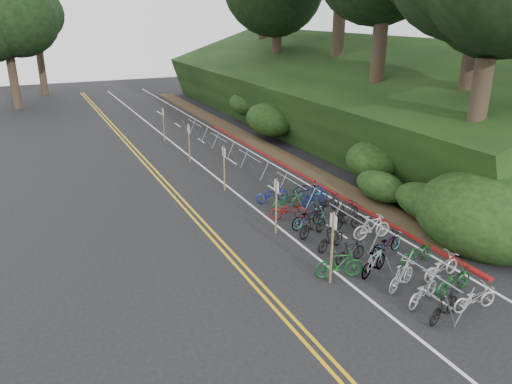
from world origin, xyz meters
TOP-DOWN VIEW (x-y plane):
  - ground at (0.00, 0.00)m, footprint 120.00×120.00m
  - road_markings at (0.63, 10.10)m, footprint 7.47×80.00m
  - red_curb at (5.70, 12.00)m, footprint 0.25×28.00m
  - embankment at (12.96, 19.04)m, footprint 14.30×48.14m
  - bike_rack_front at (2.40, -2.13)m, footprint 1.19×2.90m
  - bike_racks_rest at (3.00, 13.00)m, footprint 1.14×23.00m
  - signpost_near at (0.40, 0.40)m, footprint 0.08×0.40m
  - signposts_rest at (0.60, 14.00)m, footprint 0.08×18.40m
  - bike_front at (0.88, 0.57)m, footprint 1.04×1.90m
  - bike_valet at (3.07, 2.54)m, footprint 3.36×13.13m

SIDE VIEW (x-z plane):
  - ground at x=0.00m, z-range 0.00..0.00m
  - road_markings at x=0.63m, z-range 0.00..0.01m
  - red_curb at x=5.70m, z-range 0.00..0.10m
  - bike_valet at x=3.07m, z-range -0.06..1.01m
  - bike_front at x=0.88m, z-range 0.00..1.10m
  - bike_racks_rest at x=3.00m, z-range 0.27..1.44m
  - bike_rack_front at x=2.40m, z-range 0.28..1.56m
  - signposts_rest at x=0.60m, z-range 0.18..2.68m
  - signpost_near at x=0.40m, z-range 0.19..2.91m
  - embankment at x=12.96m, z-range -1.99..7.12m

